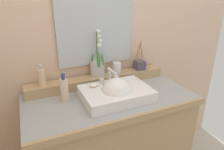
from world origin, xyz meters
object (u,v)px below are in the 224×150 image
sink_basin (116,94)px  soap_bar (94,85)px  potted_plant (98,65)px  tumbler_cup (117,68)px  soap_dispenser (42,77)px  reed_diffuser (140,65)px  lotion_bottle (64,89)px

sink_basin → soap_bar: sink_basin is taller
potted_plant → tumbler_cup: 0.15m
soap_dispenser → tumbler_cup: size_ratio=1.62×
tumbler_cup → reed_diffuser: reed_diffuser is taller
tumbler_cup → potted_plant: bearing=164.4°
sink_basin → soap_dispenser: bearing=149.2°
potted_plant → soap_dispenser: potted_plant is taller
soap_dispenser → tumbler_cup: bearing=-1.9°
potted_plant → soap_dispenser: 0.41m
soap_dispenser → lotion_bottle: 0.19m
sink_basin → potted_plant: bearing=95.1°
tumbler_cup → reed_diffuser: (0.22, 0.02, -0.01)m
soap_dispenser → reed_diffuser: (0.77, 0.00, -0.02)m
soap_dispenser → tumbler_cup: soap_dispenser is taller
sink_basin → lotion_bottle: 0.35m
reed_diffuser → potted_plant: bearing=176.7°
potted_plant → soap_dispenser: size_ratio=2.29×
sink_basin → tumbler_cup: size_ratio=4.81×
reed_diffuser → sink_basin: bearing=-141.9°
soap_dispenser → reed_diffuser: 0.77m
reed_diffuser → soap_dispenser: bearing=-180.0°
potted_plant → lotion_bottle: bearing=-151.1°
potted_plant → lotion_bottle: size_ratio=1.84×
sink_basin → tumbler_cup: 0.28m
sink_basin → reed_diffuser: (0.34, 0.26, 0.07)m
soap_bar → soap_dispenser: (-0.31, 0.17, 0.05)m
soap_dispenser → reed_diffuser: bearing=0.0°
tumbler_cup → lotion_bottle: lotion_bottle is taller
potted_plant → reed_diffuser: potted_plant is taller
lotion_bottle → soap_bar: bearing=-7.0°
tumbler_cup → sink_basin: bearing=-115.8°
tumbler_cup → lotion_bottle: (-0.44, -0.12, -0.04)m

